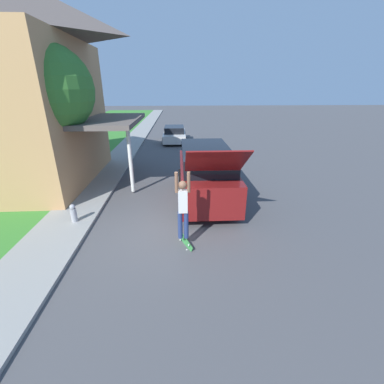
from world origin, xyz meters
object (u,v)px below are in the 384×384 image
(lawn_tree_near, at_px, (49,90))
(fire_hydrant, at_px, (73,213))
(skateboard, at_px, (186,242))
(skateboarder, at_px, (183,205))
(suv_parked, at_px, (206,172))
(car_down_street, at_px, (174,134))

(lawn_tree_near, bearing_deg, fire_hydrant, -65.41)
(skateboard, height_order, fire_hydrant, fire_hydrant)
(skateboarder, distance_m, skateboard, 1.24)
(suv_parked, relative_size, skateboard, 8.14)
(lawn_tree_near, height_order, skateboard, lawn_tree_near)
(suv_parked, height_order, skateboarder, suv_parked)
(lawn_tree_near, xyz_separation_m, fire_hydrant, (1.27, -2.77, -3.79))
(suv_parked, xyz_separation_m, car_down_street, (-1.41, 12.01, -0.48))
(skateboarder, relative_size, skateboard, 2.75)
(skateboard, bearing_deg, car_down_street, 91.77)
(car_down_street, distance_m, skateboarder, 15.55)
(skateboarder, bearing_deg, car_down_street, 91.51)
(suv_parked, xyz_separation_m, fire_hydrant, (-4.63, -2.00, -0.70))
(lawn_tree_near, xyz_separation_m, car_down_street, (4.49, 11.24, -3.57))
(fire_hydrant, bearing_deg, lawn_tree_near, 114.59)
(suv_parked, xyz_separation_m, skateboarder, (-1.00, -3.52, 0.21))
(car_down_street, relative_size, fire_hydrant, 7.13)
(skateboard, bearing_deg, suv_parked, 74.97)
(skateboarder, xyz_separation_m, skateboard, (0.07, 0.07, -1.23))
(car_down_street, bearing_deg, lawn_tree_near, -111.78)
(skateboarder, distance_m, fire_hydrant, 4.04)
(car_down_street, bearing_deg, skateboard, -88.23)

